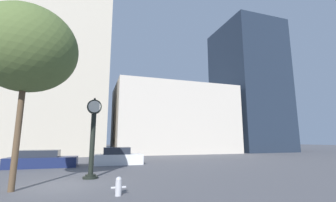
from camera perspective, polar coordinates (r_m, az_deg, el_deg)
The scene contains 9 objects.
ground_plane at distance 11.70m, azimuth -25.58°, elevation -18.84°, with size 200.00×200.00×0.00m, color #515156.
building_tall_tower at distance 38.53m, azimuth -25.36°, elevation 12.58°, with size 13.73×12.00×32.26m.
building_storefront_row at distance 37.74m, azimuth 1.03°, elevation -4.89°, with size 18.96×12.00×10.64m.
building_glass_modern at distance 46.37m, azimuth 19.58°, elevation 3.21°, with size 10.34×12.00×24.18m.
street_clock at distance 13.05m, azimuth -18.54°, elevation -7.86°, with size 0.79×0.79×4.34m.
car_navy at distance 19.72m, azimuth -29.35°, elevation -12.95°, with size 4.82×1.83×1.27m.
car_white at distance 19.89m, azimuth -12.55°, elevation -13.75°, with size 3.94×1.84×1.42m.
fire_hydrant_near at distance 8.98m, azimuth -12.46°, elevation -20.33°, with size 0.54×0.24×0.67m.
bare_tree at distance 11.83m, azimuth -32.15°, elevation 11.04°, with size 4.21×4.21×7.83m.
Camera 1 is at (1.23, -11.46, 2.00)m, focal length 24.00 mm.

